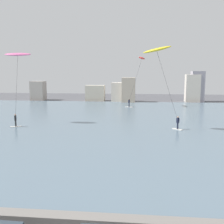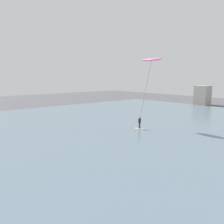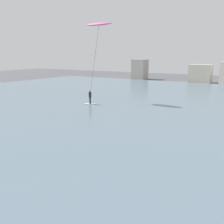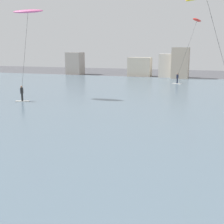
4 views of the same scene
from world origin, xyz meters
name	(u,v)px [view 1 (image 1 of 4)]	position (x,y,z in m)	size (l,w,h in m)	color
water_bay	(115,122)	(0.00, 30.72, 0.05)	(84.00, 52.00, 0.10)	slate
far_shore_buildings	(133,90)	(1.65, 58.33, 2.76)	(41.61, 5.76, 7.18)	#A89E93
kitesurfer_red	(141,61)	(3.49, 48.42, 9.14)	(3.83, 3.93, 10.01)	silver
kitesurfer_pink	(18,59)	(-12.87, 28.67, 8.78)	(3.80, 3.79, 9.60)	silver
kitesurfer_yellow	(159,56)	(5.52, 26.22, 8.91)	(5.20, 2.16, 10.14)	silver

